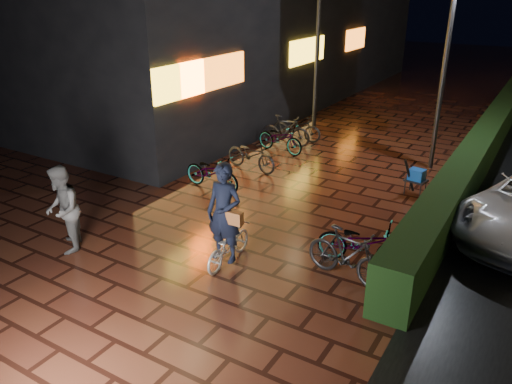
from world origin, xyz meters
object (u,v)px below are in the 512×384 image
Objects in this scene: traffic_barrier at (444,183)px; cart_assembly at (416,176)px; bystander_person at (62,210)px; cyclist at (226,228)px.

traffic_barrier is 2.05× the size of cart_assembly.
bystander_person reaches higher than traffic_barrier.
cyclist is at bearing -117.17° from traffic_barrier.
traffic_barrier is at bearing 94.24° from bystander_person.
traffic_barrier is at bearing 12.78° from cart_assembly.
cyclist is 2.14× the size of cart_assembly.
cyclist reaches higher than cart_assembly.
cyclist is 1.05× the size of traffic_barrier.
traffic_barrier is 0.69m from cart_assembly.
cart_assembly is at bearing -167.22° from traffic_barrier.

